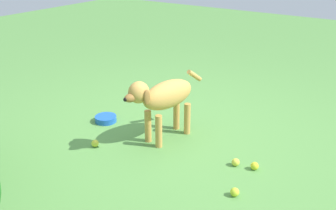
{
  "coord_description": "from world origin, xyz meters",
  "views": [
    {
      "loc": [
        2.71,
        1.78,
        1.73
      ],
      "look_at": [
        0.02,
        -0.06,
        0.33
      ],
      "focal_mm": 41.2,
      "sensor_mm": 36.0,
      "label": 1
    }
  ],
  "objects_px": {
    "tennis_ball_2": "(235,192)",
    "tennis_ball_3": "(255,166)",
    "dog": "(164,97)",
    "tennis_ball_0": "(95,143)",
    "water_bowl": "(106,119)",
    "tennis_ball_1": "(236,162)"
  },
  "relations": [
    {
      "from": "tennis_ball_1",
      "to": "tennis_ball_3",
      "type": "relative_size",
      "value": 1.0
    },
    {
      "from": "tennis_ball_3",
      "to": "water_bowl",
      "type": "relative_size",
      "value": 0.3
    },
    {
      "from": "tennis_ball_2",
      "to": "water_bowl",
      "type": "distance_m",
      "value": 1.69
    },
    {
      "from": "dog",
      "to": "tennis_ball_1",
      "type": "height_order",
      "value": "dog"
    },
    {
      "from": "water_bowl",
      "to": "dog",
      "type": "bearing_deg",
      "value": 92.01
    },
    {
      "from": "tennis_ball_0",
      "to": "water_bowl",
      "type": "bearing_deg",
      "value": -147.66
    },
    {
      "from": "dog",
      "to": "tennis_ball_3",
      "type": "xyz_separation_m",
      "value": [
        0.01,
        0.91,
        -0.39
      ]
    },
    {
      "from": "tennis_ball_2",
      "to": "tennis_ball_3",
      "type": "height_order",
      "value": "same"
    },
    {
      "from": "tennis_ball_0",
      "to": "tennis_ball_2",
      "type": "relative_size",
      "value": 1.0
    },
    {
      "from": "dog",
      "to": "water_bowl",
      "type": "bearing_deg",
      "value": -76.88
    },
    {
      "from": "tennis_ball_0",
      "to": "tennis_ball_1",
      "type": "distance_m",
      "value": 1.26
    },
    {
      "from": "tennis_ball_1",
      "to": "tennis_ball_0",
      "type": "bearing_deg",
      "value": -70.44
    },
    {
      "from": "tennis_ball_0",
      "to": "tennis_ball_2",
      "type": "distance_m",
      "value": 1.36
    },
    {
      "from": "tennis_ball_1",
      "to": "tennis_ball_3",
      "type": "height_order",
      "value": "same"
    },
    {
      "from": "tennis_ball_3",
      "to": "tennis_ball_2",
      "type": "bearing_deg",
      "value": 2.63
    },
    {
      "from": "tennis_ball_0",
      "to": "tennis_ball_3",
      "type": "bearing_deg",
      "value": 108.81
    },
    {
      "from": "dog",
      "to": "tennis_ball_2",
      "type": "height_order",
      "value": "dog"
    },
    {
      "from": "dog",
      "to": "water_bowl",
      "type": "distance_m",
      "value": 0.82
    },
    {
      "from": "tennis_ball_1",
      "to": "tennis_ball_2",
      "type": "distance_m",
      "value": 0.42
    },
    {
      "from": "tennis_ball_2",
      "to": "dog",
      "type": "bearing_deg",
      "value": -114.64
    },
    {
      "from": "dog",
      "to": "tennis_ball_0",
      "type": "relative_size",
      "value": 14.29
    },
    {
      "from": "tennis_ball_3",
      "to": "tennis_ball_1",
      "type": "bearing_deg",
      "value": -77.32
    }
  ]
}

